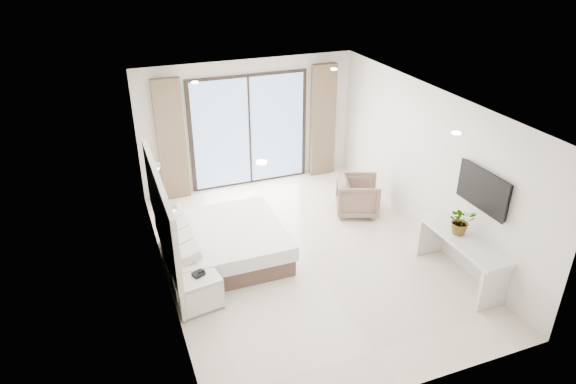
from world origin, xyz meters
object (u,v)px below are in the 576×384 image
at_px(bed, 222,244).
at_px(nightstand, 200,292).
at_px(armchair, 358,194).
at_px(console_desk, 462,248).

xyz_separation_m(bed, nightstand, (-0.63, -1.11, -0.02)).
xyz_separation_m(bed, armchair, (2.87, 0.61, 0.11)).
xyz_separation_m(console_desk, armchair, (-0.50, 2.48, -0.17)).
distance_m(nightstand, console_desk, 4.07).
distance_m(bed, armchair, 2.93).
xyz_separation_m(nightstand, console_desk, (3.99, -0.77, 0.30)).
xyz_separation_m(nightstand, armchair, (3.49, 1.72, 0.14)).
bearing_deg(nightstand, armchair, 17.42).
relative_size(bed, armchair, 2.45).
relative_size(console_desk, armchair, 2.13).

